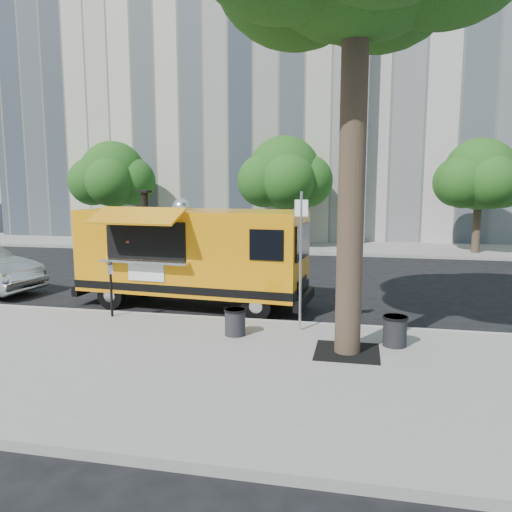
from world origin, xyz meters
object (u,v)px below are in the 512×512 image
at_px(food_truck, 191,253).
at_px(trash_bin_left, 235,321).
at_px(far_tree_a, 113,175).
at_px(far_tree_c, 480,174).
at_px(far_tree_b, 284,173).
at_px(trash_bin_right, 395,330).
at_px(parking_meter, 111,282).
at_px(sign_post, 301,253).

xyz_separation_m(food_truck, trash_bin_left, (1.91, -2.73, -1.01)).
height_order(far_tree_a, far_tree_c, far_tree_a).
bearing_deg(food_truck, far_tree_b, 91.63).
bearing_deg(trash_bin_right, parking_meter, 172.29).
xyz_separation_m(sign_post, trash_bin_left, (-1.29, -0.64, -1.40)).
relative_size(sign_post, trash_bin_left, 5.34).
distance_m(far_tree_a, parking_meter, 15.59).
height_order(far_tree_a, parking_meter, far_tree_a).
distance_m(sign_post, food_truck, 3.84).
bearing_deg(far_tree_c, sign_post, -114.81).
height_order(sign_post, trash_bin_right, sign_post).
bearing_deg(far_tree_c, trash_bin_right, -107.10).
distance_m(far_tree_b, far_tree_c, 9.01).
bearing_deg(trash_bin_right, far_tree_a, 132.90).
height_order(far_tree_c, trash_bin_left, far_tree_c).
height_order(far_tree_a, trash_bin_left, far_tree_a).
bearing_deg(parking_meter, trash_bin_right, -7.71).
distance_m(parking_meter, trash_bin_right, 6.58).
distance_m(far_tree_c, parking_meter, 17.82).
bearing_deg(sign_post, parking_meter, 177.48).
distance_m(far_tree_b, trash_bin_left, 15.32).
height_order(far_tree_c, trash_bin_right, far_tree_c).
bearing_deg(far_tree_a, food_truck, -54.63).
height_order(far_tree_a, sign_post, far_tree_a).
height_order(food_truck, trash_bin_left, food_truck).
distance_m(far_tree_b, parking_meter, 14.48).
bearing_deg(far_tree_a, trash_bin_right, -47.10).
xyz_separation_m(far_tree_a, trash_bin_left, (10.26, -14.49, -3.32)).
height_order(sign_post, trash_bin_left, sign_post).
relative_size(far_tree_c, sign_post, 1.74).
height_order(food_truck, trash_bin_right, food_truck).
xyz_separation_m(trash_bin_left, trash_bin_right, (3.24, -0.04, 0.02)).
relative_size(far_tree_a, sign_post, 1.79).
distance_m(sign_post, trash_bin_right, 2.48).
bearing_deg(far_tree_a, trash_bin_left, -54.70).
xyz_separation_m(food_truck, trash_bin_right, (5.15, -2.77, -0.99)).
relative_size(sign_post, food_truck, 0.47).
height_order(parking_meter, trash_bin_left, parking_meter).
bearing_deg(sign_post, trash_bin_right, -19.22).
bearing_deg(parking_meter, food_truck, 54.52).
bearing_deg(far_tree_c, trash_bin_left, -117.95).
distance_m(sign_post, parking_meter, 4.64).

